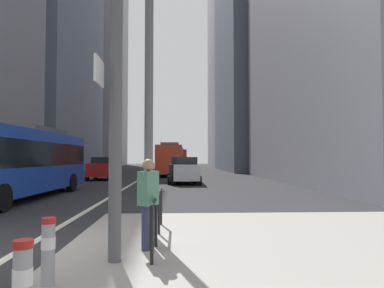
% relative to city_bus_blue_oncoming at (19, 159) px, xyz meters
% --- Properties ---
extents(ground_plane, '(160.00, 160.00, 0.00)m').
position_rel_city_bus_blue_oncoming_xyz_m(ground_plane, '(3.97, 10.89, -1.84)').
color(ground_plane, '#28282B').
extents(median_island, '(9.00, 10.00, 0.15)m').
position_rel_city_bus_blue_oncoming_xyz_m(median_island, '(9.47, -10.11, -1.76)').
color(median_island, gray).
rests_on(median_island, ground).
extents(lane_centre_line, '(0.20, 80.00, 0.01)m').
position_rel_city_bus_blue_oncoming_xyz_m(lane_centre_line, '(3.97, 20.89, -1.83)').
color(lane_centre_line, beige).
rests_on(lane_centre_line, ground).
extents(office_tower_left_mid, '(11.46, 24.47, 46.16)m').
position_rel_city_bus_blue_oncoming_xyz_m(office_tower_left_mid, '(-12.03, 35.27, 21.24)').
color(office_tower_left_mid, slate).
rests_on(office_tower_left_mid, ground).
extents(office_tower_left_far, '(12.91, 22.28, 45.83)m').
position_rel_city_bus_blue_oncoming_xyz_m(office_tower_left_far, '(-12.03, 63.08, 21.08)').
color(office_tower_left_far, '#9E9EA3').
rests_on(office_tower_left_far, ground).
extents(office_tower_right_mid, '(13.96, 20.70, 33.26)m').
position_rel_city_bus_blue_oncoming_xyz_m(office_tower_right_mid, '(20.97, 35.22, 14.80)').
color(office_tower_right_mid, slate).
rests_on(office_tower_right_mid, ground).
extents(office_tower_right_far, '(11.10, 24.49, 46.67)m').
position_rel_city_bus_blue_oncoming_xyz_m(office_tower_right_far, '(20.97, 63.47, 21.50)').
color(office_tower_right_far, gray).
rests_on(office_tower_right_far, ground).
extents(city_bus_blue_oncoming, '(2.92, 11.62, 3.40)m').
position_rel_city_bus_blue_oncoming_xyz_m(city_bus_blue_oncoming, '(0.00, 0.00, 0.00)').
color(city_bus_blue_oncoming, '#14389E').
rests_on(city_bus_blue_oncoming, ground).
extents(city_bus_red_receding, '(2.88, 11.50, 3.40)m').
position_rel_city_bus_blue_oncoming_xyz_m(city_bus_red_receding, '(6.53, 21.63, -0.00)').
color(city_bus_red_receding, red).
rests_on(city_bus_red_receding, ground).
extents(city_bus_red_distant, '(2.92, 11.00, 3.40)m').
position_rel_city_bus_blue_oncoming_xyz_m(city_bus_red_distant, '(7.22, 40.07, -0.00)').
color(city_bus_red_distant, red).
rests_on(city_bus_red_distant, ground).
extents(car_oncoming_mid, '(2.22, 4.49, 1.94)m').
position_rel_city_bus_blue_oncoming_xyz_m(car_oncoming_mid, '(-1.01, 28.36, -0.85)').
color(car_oncoming_mid, '#232838').
rests_on(car_oncoming_mid, ground).
extents(car_receding_near, '(2.08, 4.44, 1.94)m').
position_rel_city_bus_blue_oncoming_xyz_m(car_receding_near, '(7.88, 9.16, -0.85)').
color(car_receding_near, silver).
rests_on(car_receding_near, ground).
extents(car_receding_far, '(2.15, 4.21, 1.94)m').
position_rel_city_bus_blue_oncoming_xyz_m(car_receding_far, '(7.52, 9.71, -0.85)').
color(car_receding_far, black).
rests_on(car_receding_far, ground).
extents(car_oncoming_far, '(2.11, 4.10, 1.94)m').
position_rel_city_bus_blue_oncoming_xyz_m(car_oncoming_far, '(0.78, 14.10, -0.85)').
color(car_oncoming_far, maroon).
rests_on(car_oncoming_far, ground).
extents(street_lamp_post, '(5.50, 0.32, 8.00)m').
position_rel_city_bus_blue_oncoming_xyz_m(street_lamp_post, '(6.52, -8.00, 3.45)').
color(street_lamp_post, '#56565B').
rests_on(street_lamp_post, median_island).
extents(bollard_left, '(0.20, 0.20, 0.95)m').
position_rel_city_bus_blue_oncoming_xyz_m(bollard_left, '(5.67, -12.62, -1.16)').
color(bollard_left, '#99999E').
rests_on(bollard_left, median_island).
extents(bollard_right, '(0.20, 0.20, 0.92)m').
position_rel_city_bus_blue_oncoming_xyz_m(bollard_right, '(5.39, -11.18, -1.18)').
color(bollard_right, '#99999E').
rests_on(bollard_right, median_island).
extents(pedestrian_railing, '(0.06, 3.47, 0.98)m').
position_rel_city_bus_blue_oncoming_xyz_m(pedestrian_railing, '(6.77, -8.64, -0.99)').
color(pedestrian_railing, black).
rests_on(pedestrian_railing, median_island).
extents(pedestrian_waiting, '(0.41, 0.45, 1.73)m').
position_rel_city_bus_blue_oncoming_xyz_m(pedestrian_waiting, '(6.63, -9.41, -0.72)').
color(pedestrian_waiting, '#2D334C').
rests_on(pedestrian_waiting, median_island).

